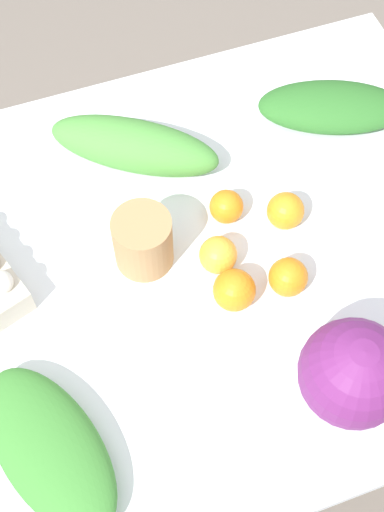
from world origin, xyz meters
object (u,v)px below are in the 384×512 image
at_px(orange_0, 218,255).
at_px(orange_3, 226,207).
at_px(greens_bunch_kale, 49,448).
at_px(cabbage_purple, 353,373).
at_px(orange_2, 288,277).
at_px(greens_bunch_scallion, 332,107).
at_px(orange_1, 285,211).
at_px(paper_bag, 143,241).
at_px(greens_bunch_dandelion, 134,146).
at_px(orange_4, 234,290).

distance_m(orange_0, orange_3, 0.11).
xyz_separation_m(greens_bunch_kale, orange_0, (-0.39, -0.25, -0.00)).
xyz_separation_m(cabbage_purple, greens_bunch_kale, (0.51, -0.07, -0.06)).
bearing_deg(orange_2, greens_bunch_scallion, -126.08).
height_order(orange_1, orange_2, same).
bearing_deg(paper_bag, greens_bunch_dandelion, -103.20).
relative_size(greens_bunch_scallion, orange_0, 4.33).
relative_size(greens_bunch_kale, greens_bunch_dandelion, 0.91).
relative_size(greens_bunch_scallion, greens_bunch_kale, 0.98).
xyz_separation_m(paper_bag, orange_3, (-0.19, -0.04, -0.03)).
relative_size(greens_bunch_dandelion, orange_4, 4.48).
height_order(greens_bunch_dandelion, orange_0, greens_bunch_dandelion).
relative_size(cabbage_purple, orange_3, 2.72).
xyz_separation_m(paper_bag, orange_1, (-0.29, 0.01, -0.02)).
bearing_deg(orange_0, greens_bunch_kale, 32.48).
bearing_deg(cabbage_purple, orange_2, -87.04).
relative_size(orange_2, orange_3, 1.09).
relative_size(greens_bunch_dandelion, orange_0, 4.88).
bearing_deg(orange_4, orange_0, -89.41).
bearing_deg(orange_0, greens_bunch_scallion, -144.21).
relative_size(orange_1, orange_2, 1.00).
xyz_separation_m(greens_bunch_scallion, orange_3, (0.31, 0.16, -0.01)).
height_order(greens_bunch_dandelion, orange_1, greens_bunch_dandelion).
distance_m(paper_bag, orange_1, 0.29).
bearing_deg(paper_bag, orange_1, 177.30).
height_order(paper_bag, greens_bunch_dandelion, paper_bag).
distance_m(greens_bunch_dandelion, orange_0, 0.31).
distance_m(orange_2, orange_3, 0.20).
bearing_deg(paper_bag, orange_2, 147.18).
distance_m(greens_bunch_scallion, orange_2, 0.44).
relative_size(orange_1, orange_4, 0.93).
height_order(greens_bunch_dandelion, orange_4, greens_bunch_dandelion).
relative_size(greens_bunch_dandelion, orange_2, 4.81).
xyz_separation_m(orange_3, orange_4, (0.05, 0.18, 0.01)).
xyz_separation_m(orange_1, orange_3, (0.11, -0.05, -0.00)).
height_order(cabbage_purple, paper_bag, cabbage_purple).
height_order(greens_bunch_scallion, orange_2, greens_bunch_scallion).
bearing_deg(cabbage_purple, orange_3, -81.39).
bearing_deg(orange_2, orange_4, -3.94).
bearing_deg(greens_bunch_scallion, orange_2, 53.92).
bearing_deg(orange_2, orange_1, -111.42).
relative_size(greens_bunch_kale, orange_1, 4.35).
bearing_deg(orange_3, cabbage_purple, 98.61).
xyz_separation_m(greens_bunch_kale, orange_1, (-0.56, -0.30, 0.00)).
bearing_deg(orange_4, cabbage_purple, 116.60).
xyz_separation_m(cabbage_purple, orange_2, (0.01, -0.23, -0.06)).
xyz_separation_m(greens_bunch_scallion, orange_2, (0.26, 0.35, -0.00)).
bearing_deg(greens_bunch_kale, orange_4, -156.88).
bearing_deg(orange_1, orange_0, 16.98).
distance_m(orange_0, orange_2, 0.14).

